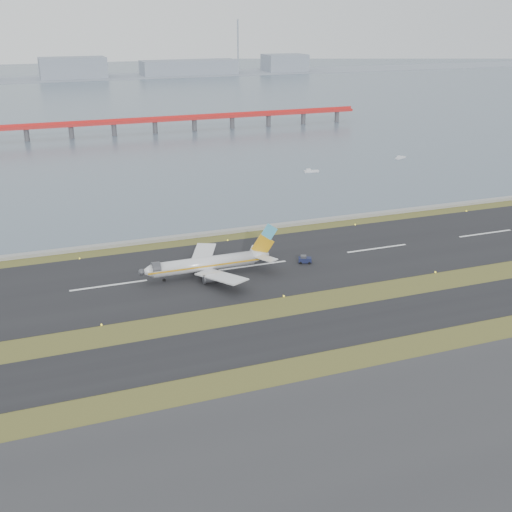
# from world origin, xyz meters

# --- Properties ---
(ground) EXTENTS (1000.00, 1000.00, 0.00)m
(ground) POSITION_xyz_m (0.00, 0.00, 0.00)
(ground) COLOR #3F4A1A
(ground) RESTS_ON ground
(apron_strip) EXTENTS (1000.00, 50.00, 0.10)m
(apron_strip) POSITION_xyz_m (0.00, -55.00, 0.05)
(apron_strip) COLOR #2F2F32
(apron_strip) RESTS_ON ground
(taxiway_strip) EXTENTS (1000.00, 18.00, 0.10)m
(taxiway_strip) POSITION_xyz_m (0.00, -12.00, 0.05)
(taxiway_strip) COLOR black
(taxiway_strip) RESTS_ON ground
(runway_strip) EXTENTS (1000.00, 45.00, 0.10)m
(runway_strip) POSITION_xyz_m (0.00, 30.00, 0.05)
(runway_strip) COLOR black
(runway_strip) RESTS_ON ground
(seawall) EXTENTS (1000.00, 2.50, 1.00)m
(seawall) POSITION_xyz_m (0.00, 60.00, 0.50)
(seawall) COLOR gray
(seawall) RESTS_ON ground
(bay_water) EXTENTS (1400.00, 800.00, 1.30)m
(bay_water) POSITION_xyz_m (0.00, 460.00, 0.00)
(bay_water) COLOR #4A5C6A
(bay_water) RESTS_ON ground
(red_pier) EXTENTS (260.00, 5.00, 10.20)m
(red_pier) POSITION_xyz_m (20.00, 250.00, 7.28)
(red_pier) COLOR red
(red_pier) RESTS_ON ground
(far_shoreline) EXTENTS (1400.00, 80.00, 60.50)m
(far_shoreline) POSITION_xyz_m (13.62, 620.00, 6.07)
(far_shoreline) COLOR gray
(far_shoreline) RESTS_ON ground
(airliner) EXTENTS (38.52, 32.89, 12.80)m
(airliner) POSITION_xyz_m (-13.36, 27.68, 3.46)
(airliner) COLOR silver
(airliner) RESTS_ON ground
(pushback_tug) EXTENTS (4.11, 3.26, 2.31)m
(pushback_tug) POSITION_xyz_m (14.56, 26.75, 1.12)
(pushback_tug) COLOR #141939
(pushback_tug) RESTS_ON ground
(workboat_near) EXTENTS (6.80, 3.13, 1.59)m
(workboat_near) POSITION_xyz_m (63.79, 127.26, 0.50)
(workboat_near) COLOR silver
(workboat_near) RESTS_ON ground
(workboat_far) EXTENTS (6.63, 4.42, 1.55)m
(workboat_far) POSITION_xyz_m (116.82, 137.80, 0.49)
(workboat_far) COLOR silver
(workboat_far) RESTS_ON ground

